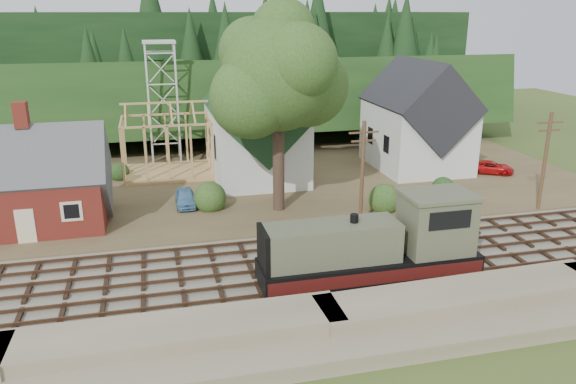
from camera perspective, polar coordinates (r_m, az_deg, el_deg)
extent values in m
plane|color=#384C1E|center=(35.08, -0.45, -7.84)|extent=(140.00, 140.00, 0.00)
cube|color=#7F7259|center=(27.94, 3.75, -15.22)|extent=(64.00, 5.00, 1.60)
cube|color=#726B5B|center=(35.04, -0.45, -7.72)|extent=(64.00, 11.00, 0.16)
cube|color=brown|center=(51.54, -5.10, 0.84)|extent=(64.00, 26.00, 0.30)
cube|color=#1E3F19|center=(74.67, -8.00, 6.01)|extent=(70.00, 28.96, 12.74)
cube|color=black|center=(90.32, -9.11, 8.03)|extent=(80.00, 20.00, 12.00)
cube|color=maroon|center=(44.58, -24.43, -0.74)|extent=(10.00, 7.00, 3.80)
cube|color=#4C4C51|center=(44.06, -24.75, 1.60)|extent=(10.80, 7.41, 7.41)
cube|color=maroon|center=(43.17, -25.49, 7.08)|extent=(0.90, 0.90, 1.80)
cube|color=beige|center=(41.53, -25.11, -3.17)|extent=(1.20, 0.06, 2.40)
cube|color=silver|center=(52.89, -3.39, 5.09)|extent=(8.00, 12.00, 6.40)
cube|color=#1A391D|center=(52.27, -3.46, 8.51)|extent=(8.40, 12.96, 8.40)
cube|color=silver|center=(46.15, -2.12, 9.78)|extent=(2.40, 2.40, 4.00)
cone|color=#1A391D|center=(45.79, -2.17, 13.87)|extent=(5.37, 5.37, 2.60)
cube|color=silver|center=(57.02, 12.89, 5.61)|extent=(8.00, 10.00, 6.40)
cube|color=black|center=(56.44, 13.11, 8.79)|extent=(8.40, 10.80, 8.40)
cube|color=tan|center=(54.75, -11.99, 1.98)|extent=(8.00, 6.00, 0.50)
cube|color=tan|center=(53.35, -12.45, 8.86)|extent=(8.00, 0.18, 0.18)
cube|color=silver|center=(58.02, -13.94, 8.57)|extent=(0.18, 0.18, 12.00)
cube|color=silver|center=(58.08, -11.16, 8.76)|extent=(0.18, 0.18, 12.00)
cube|color=silver|center=(60.79, -13.97, 8.97)|extent=(0.18, 0.18, 12.00)
cube|color=silver|center=(60.85, -11.31, 9.16)|extent=(0.18, 0.18, 12.00)
cube|color=silver|center=(58.81, -13.00, 14.65)|extent=(3.20, 3.20, 0.25)
cylinder|color=#38281E|center=(43.19, -0.96, 3.26)|extent=(0.90, 0.90, 8.00)
sphere|color=#2F481B|center=(42.01, -1.01, 11.86)|extent=(8.40, 8.40, 8.40)
sphere|color=#2F481B|center=(43.70, 1.95, 10.78)|extent=(6.40, 6.40, 6.40)
sphere|color=#2F481B|center=(40.98, -3.78, 9.56)|extent=(6.00, 6.00, 6.00)
cylinder|color=#4C331E|center=(40.27, 7.54, 1.56)|extent=(0.28, 0.28, 8.00)
cube|color=#4C331E|center=(39.50, 7.73, 6.02)|extent=(2.20, 0.12, 0.12)
cube|color=#4C331E|center=(39.62, 7.69, 5.17)|extent=(1.80, 0.12, 0.12)
cylinder|color=#4C331E|center=(47.71, 24.61, 2.65)|extent=(0.28, 0.28, 8.00)
cube|color=#4C331E|center=(47.05, 25.11, 6.41)|extent=(2.20, 0.12, 0.12)
cube|color=#4C331E|center=(47.16, 25.02, 5.70)|extent=(1.80, 0.12, 0.12)
cube|color=black|center=(33.60, 8.23, -8.60)|extent=(12.79, 2.66, 0.37)
cube|color=black|center=(33.28, 8.29, -7.45)|extent=(12.79, 3.09, 1.17)
cube|color=#575E44|center=(31.82, 4.49, -5.17)|extent=(7.67, 2.45, 2.24)
cube|color=#575E44|center=(34.05, 14.81, -3.09)|extent=(3.84, 2.98, 3.41)
cube|color=#575E44|center=(33.47, 15.05, -0.28)|extent=(4.05, 3.20, 0.21)
cube|color=black|center=(32.56, 16.16, -2.78)|extent=(2.56, 0.06, 1.07)
cube|color=#44100E|center=(31.99, 9.34, -8.60)|extent=(12.79, 0.04, 0.75)
cube|color=#44100E|center=(34.59, 7.32, -6.38)|extent=(12.79, 0.04, 0.75)
cylinder|color=black|center=(31.76, 6.74, -2.90)|extent=(0.47, 0.47, 0.75)
imported|color=#5D97C7|center=(45.74, -10.38, -0.56)|extent=(1.59, 3.90, 1.32)
imported|color=red|center=(57.42, 19.92, 2.38)|extent=(4.65, 3.73, 1.18)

